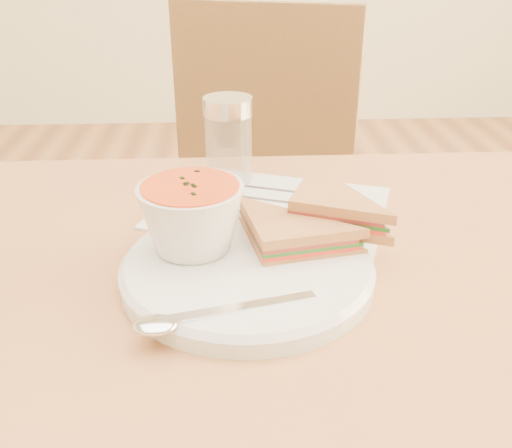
{
  "coord_description": "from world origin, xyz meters",
  "views": [
    {
      "loc": [
        -0.0,
        -0.49,
        1.06
      ],
      "look_at": [
        0.02,
        0.02,
        0.8
      ],
      "focal_mm": 40.0,
      "sensor_mm": 36.0,
      "label": 1
    }
  ],
  "objects_px": {
    "soup_bowl": "(192,220)",
    "condiment_shaker": "(229,141)",
    "chair_far": "(242,243)",
    "plate": "(247,270)"
  },
  "relations": [
    {
      "from": "condiment_shaker",
      "to": "chair_far",
      "type": "bearing_deg",
      "value": 85.83
    },
    {
      "from": "condiment_shaker",
      "to": "soup_bowl",
      "type": "bearing_deg",
      "value": -100.07
    },
    {
      "from": "plate",
      "to": "soup_bowl",
      "type": "distance_m",
      "value": 0.08
    },
    {
      "from": "chair_far",
      "to": "soup_bowl",
      "type": "xyz_separation_m",
      "value": [
        -0.06,
        -0.55,
        0.34
      ]
    },
    {
      "from": "soup_bowl",
      "to": "chair_far",
      "type": "bearing_deg",
      "value": 83.41
    },
    {
      "from": "plate",
      "to": "condiment_shaker",
      "type": "xyz_separation_m",
      "value": [
        -0.01,
        0.25,
        0.05
      ]
    },
    {
      "from": "plate",
      "to": "condiment_shaker",
      "type": "distance_m",
      "value": 0.26
    },
    {
      "from": "plate",
      "to": "chair_far",
      "type": "bearing_deg",
      "value": 89.09
    },
    {
      "from": "chair_far",
      "to": "condiment_shaker",
      "type": "relative_size",
      "value": 7.83
    },
    {
      "from": "soup_bowl",
      "to": "condiment_shaker",
      "type": "height_order",
      "value": "condiment_shaker"
    }
  ]
}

